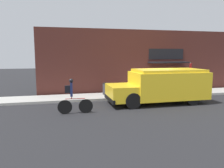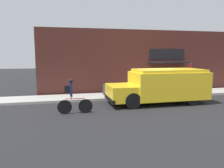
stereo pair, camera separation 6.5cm
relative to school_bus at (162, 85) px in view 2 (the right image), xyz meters
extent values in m
plane|color=#232326|center=(0.33, 1.43, -1.09)|extent=(70.00, 70.00, 0.00)
cube|color=#ADAAA3|center=(0.33, 2.48, -1.02)|extent=(28.00, 2.09, 0.15)
cube|color=#4C231E|center=(0.33, 3.84, 1.31)|extent=(15.90, 0.18, 4.81)
cube|color=black|center=(2.18, 3.73, 1.89)|extent=(2.93, 0.05, 0.82)
cube|color=black|center=(2.18, 3.30, 1.26)|extent=(3.08, 0.90, 0.10)
cube|color=yellow|center=(0.43, 0.00, 0.02)|extent=(4.45, 2.33, 1.60)
cube|color=yellow|center=(-2.55, 0.00, -0.34)|extent=(1.50, 2.14, 0.88)
cube|color=yellow|center=(0.43, 0.00, 0.90)|extent=(4.10, 2.14, 0.16)
cube|color=black|center=(-3.26, 0.00, -0.68)|extent=(0.12, 2.28, 0.24)
cube|color=red|center=(-0.80, 1.41, 0.10)|extent=(0.02, 0.44, 0.44)
cylinder|color=black|center=(-2.17, 1.00, -0.65)|extent=(0.89, 0.26, 0.89)
cylinder|color=black|center=(-2.17, -1.00, -0.65)|extent=(0.89, 0.26, 0.89)
cylinder|color=black|center=(1.52, 1.00, -0.65)|extent=(0.89, 0.26, 0.89)
cylinder|color=black|center=(1.52, -1.00, -0.65)|extent=(0.89, 0.26, 0.89)
cylinder|color=black|center=(-4.78, -1.24, -0.73)|extent=(0.72, 0.07, 0.72)
cylinder|color=black|center=(-5.81, -1.21, -0.73)|extent=(0.72, 0.07, 0.72)
cylinder|color=red|center=(-5.30, -1.23, -0.33)|extent=(0.99, 0.07, 0.04)
cylinder|color=red|center=(-5.48, -1.22, -0.27)|extent=(0.04, 0.04, 0.12)
cube|color=navy|center=(-5.48, -1.22, 0.14)|extent=(0.13, 0.20, 0.69)
sphere|color=black|center=(-5.48, -1.22, 0.59)|extent=(0.20, 0.20, 0.20)
cube|color=black|center=(-5.67, -1.21, 0.17)|extent=(0.26, 0.15, 0.36)
cylinder|color=slate|center=(3.36, 2.20, 0.16)|extent=(0.07, 0.07, 2.21)
cube|color=red|center=(3.36, 2.15, 0.92)|extent=(0.45, 0.45, 0.60)
cylinder|color=#38383D|center=(-2.87, 2.79, -0.56)|extent=(0.48, 0.48, 0.77)
cylinder|color=black|center=(-2.87, 2.79, -0.15)|extent=(0.49, 0.49, 0.04)
camera|label=1|loc=(-6.03, -12.06, 1.88)|focal=35.00mm
camera|label=2|loc=(-5.96, -12.07, 1.88)|focal=35.00mm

